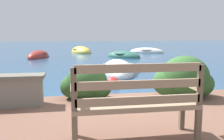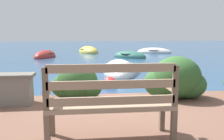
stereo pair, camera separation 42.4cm
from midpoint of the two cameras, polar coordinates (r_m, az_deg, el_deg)
name	(u,v)px [view 2 (the right image)]	position (r m, az deg, el deg)	size (l,w,h in m)	color
ground_plane	(117,104)	(5.25, 3.40, -7.73)	(80.00, 80.00, 0.00)	navy
park_bench	(111,101)	(2.84, 4.00, -7.08)	(1.45, 0.48, 0.93)	brown
hedge_clump_left	(77,84)	(4.78, -5.58, -3.14)	(0.97, 0.70, 0.66)	#2D5628
hedge_clump_centre	(175,80)	(5.01, 16.64, -2.17)	(1.19, 0.86, 0.81)	#2D5628
rowboat_nearest	(119,71)	(9.28, 2.99, -0.18)	(1.47, 3.10, 0.83)	silver
rowboat_mid	(130,56)	(15.21, 4.82, 3.15)	(2.40, 2.43, 0.69)	#336B5B
rowboat_far	(45,56)	(15.56, -14.29, 3.05)	(1.52, 2.50, 0.78)	#9E2D28
rowboat_outer	(154,52)	(18.87, 10.24, 4.06)	(2.82, 2.19, 0.68)	silver
rowboat_distant	(88,52)	(18.89, -4.79, 4.21)	(1.95, 2.74, 0.85)	#DBC64C
mooring_buoy	(110,84)	(6.92, 1.25, -3.17)	(0.44, 0.44, 0.40)	red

